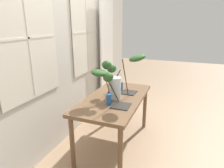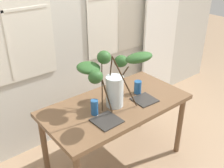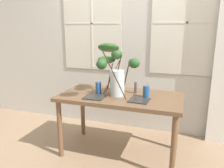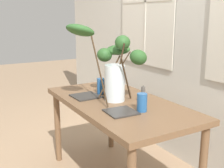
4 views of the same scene
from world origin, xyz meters
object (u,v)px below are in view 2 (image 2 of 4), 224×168
(dining_table, at_px, (116,111))
(plate_square_left, at_px, (107,121))
(pillar_candle, at_px, (119,87))
(vase_with_branches, at_px, (112,77))
(drinking_glass_blue_left, at_px, (95,107))
(drinking_glass_blue_right, at_px, (138,87))
(plate_square_right, at_px, (144,100))

(dining_table, height_order, plate_square_left, plate_square_left)
(dining_table, xyz_separation_m, pillar_candle, (0.15, 0.14, 0.15))
(pillar_candle, bearing_deg, vase_with_branches, -144.53)
(plate_square_left, bearing_deg, dining_table, 34.78)
(vase_with_branches, distance_m, pillar_candle, 0.35)
(drinking_glass_blue_left, relative_size, plate_square_left, 0.64)
(drinking_glass_blue_left, distance_m, drinking_glass_blue_right, 0.57)
(drinking_glass_blue_right, relative_size, plate_square_left, 0.60)
(dining_table, distance_m, plate_square_left, 0.32)
(dining_table, bearing_deg, drinking_glass_blue_left, -175.57)
(dining_table, xyz_separation_m, plate_square_left, (-0.25, -0.17, 0.09))
(drinking_glass_blue_left, relative_size, drinking_glass_blue_right, 1.07)
(dining_table, height_order, pillar_candle, pillar_candle)
(vase_with_branches, height_order, drinking_glass_blue_right, vase_with_branches)
(plate_square_right, xyz_separation_m, pillar_candle, (-0.10, 0.27, 0.06))
(drinking_glass_blue_left, xyz_separation_m, plate_square_left, (0.02, -0.15, -0.07))
(dining_table, bearing_deg, plate_square_left, -145.22)
(vase_with_branches, xyz_separation_m, plate_square_right, (0.32, -0.11, -0.30))
(drinking_glass_blue_right, bearing_deg, plate_square_left, -160.84)
(drinking_glass_blue_left, xyz_separation_m, drinking_glass_blue_right, (0.56, 0.04, -0.00))
(pillar_candle, bearing_deg, drinking_glass_blue_left, -159.44)
(drinking_glass_blue_right, relative_size, pillar_candle, 0.90)
(dining_table, distance_m, drinking_glass_blue_right, 0.34)
(vase_with_branches, height_order, drinking_glass_blue_left, vase_with_branches)
(drinking_glass_blue_left, bearing_deg, plate_square_right, -12.16)
(vase_with_branches, bearing_deg, dining_table, 15.70)
(drinking_glass_blue_left, height_order, pillar_candle, pillar_candle)
(dining_table, relative_size, pillar_candle, 9.57)
(plate_square_left, distance_m, plate_square_right, 0.50)
(plate_square_left, bearing_deg, vase_with_branches, 40.12)
(drinking_glass_blue_right, distance_m, pillar_candle, 0.19)
(dining_table, xyz_separation_m, vase_with_branches, (-0.07, -0.02, 0.39))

